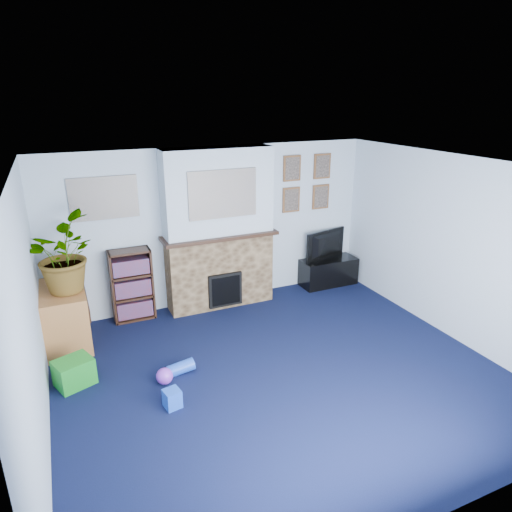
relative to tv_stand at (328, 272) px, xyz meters
name	(u,v)px	position (x,y,z in m)	size (l,w,h in m)	color
floor	(280,372)	(-1.95, -2.03, -0.23)	(5.00, 4.50, 0.01)	black
ceiling	(284,168)	(-1.95, -2.03, 2.17)	(5.00, 4.50, 0.01)	white
wall_back	(214,227)	(-1.95, 0.22, 0.97)	(5.00, 0.04, 2.40)	silver
wall_front	(435,396)	(-1.95, -4.28, 0.97)	(5.00, 0.04, 2.40)	silver
wall_left	(29,322)	(-4.45, -2.03, 0.97)	(0.04, 4.50, 2.40)	silver
wall_right	(453,249)	(0.55, -2.03, 0.97)	(0.04, 4.50, 2.40)	silver
chimney_breast	(219,231)	(-1.95, 0.02, 0.96)	(1.72, 0.50, 2.40)	brown
collage_main	(223,194)	(-1.95, -0.19, 1.55)	(1.00, 0.03, 0.68)	gray
collage_left	(104,198)	(-3.50, 0.21, 1.55)	(0.90, 0.03, 0.58)	gray
portrait_tl	(292,168)	(-0.65, 0.20, 1.77)	(0.30, 0.03, 0.40)	brown
portrait_tr	(322,166)	(-0.10, 0.20, 1.77)	(0.30, 0.03, 0.40)	brown
portrait_bl	(291,200)	(-0.65, 0.20, 1.27)	(0.30, 0.03, 0.40)	brown
portrait_br	(321,197)	(-0.10, 0.20, 1.27)	(0.30, 0.03, 0.40)	brown
tv_stand	(328,272)	(0.00, 0.00, 0.00)	(0.97, 0.41, 0.46)	black
television	(329,245)	(0.00, 0.02, 0.47)	(0.84, 0.11, 0.48)	black
bookshelf	(132,286)	(-3.27, 0.08, 0.28)	(0.58, 0.28, 1.05)	black
sideboard	(65,319)	(-4.19, -0.28, 0.12)	(0.55, 0.98, 0.77)	#B26F39
potted_plant	(60,254)	(-4.14, -0.33, 1.02)	(0.86, 0.75, 0.96)	#26661E
mantel_clock	(221,229)	(-1.93, -0.03, 1.00)	(0.10, 0.06, 0.14)	gold
mantel_candle	(239,227)	(-1.64, -0.03, 1.01)	(0.05, 0.05, 0.17)	#B2BFC6
mantel_teddy	(187,234)	(-2.45, -0.03, 0.99)	(0.14, 0.14, 0.14)	gray
mantel_can	(259,225)	(-1.32, -0.03, 0.99)	(0.05, 0.05, 0.11)	blue
green_crate	(74,374)	(-4.17, -1.30, -0.08)	(0.39, 0.31, 0.31)	#198C26
toy_ball	(165,377)	(-3.24, -1.70, -0.14)	(0.19, 0.19, 0.19)	purple
toy_block	(172,398)	(-3.26, -2.13, -0.12)	(0.16, 0.16, 0.20)	blue
toy_tube	(181,368)	(-3.02, -1.57, -0.15)	(0.15, 0.15, 0.32)	blue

